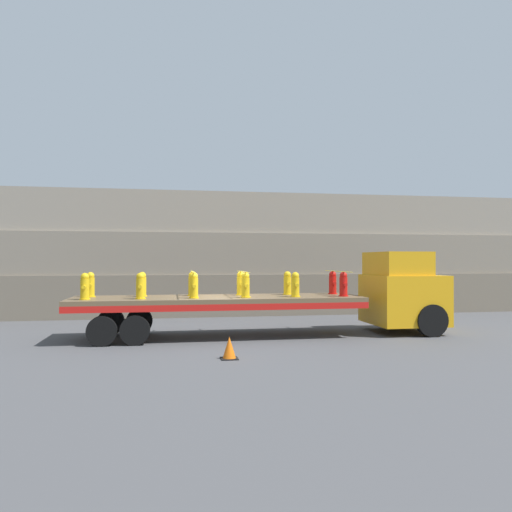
% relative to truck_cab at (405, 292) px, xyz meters
% --- Properties ---
extents(ground_plane, '(120.00, 120.00, 0.00)m').
position_rel_truck_cab_xyz_m(ground_plane, '(-6.60, 0.00, -1.42)').
color(ground_plane, '#474749').
extents(rock_cliff, '(60.00, 3.30, 5.67)m').
position_rel_truck_cab_xyz_m(rock_cliff, '(-6.60, 7.34, 1.42)').
color(rock_cliff, '#706656').
rests_on(rock_cliff, ground_plane).
extents(truck_cab, '(2.36, 2.66, 2.83)m').
position_rel_truck_cab_xyz_m(truck_cab, '(0.00, 0.00, 0.00)').
color(truck_cab, orange).
rests_on(truck_cab, ground_plane).
extents(flatbed_trailer, '(9.48, 2.62, 1.33)m').
position_rel_truck_cab_xyz_m(flatbed_trailer, '(-7.23, 0.00, -0.34)').
color(flatbed_trailer, brown).
rests_on(flatbed_trailer, ground_plane).
extents(fire_hydrant_yellow_near_0, '(0.33, 0.48, 0.82)m').
position_rel_truck_cab_xyz_m(fire_hydrant_yellow_near_0, '(-10.74, -0.55, 0.31)').
color(fire_hydrant_yellow_near_0, gold).
rests_on(fire_hydrant_yellow_near_0, flatbed_trailer).
extents(fire_hydrant_yellow_far_0, '(0.33, 0.48, 0.82)m').
position_rel_truck_cab_xyz_m(fire_hydrant_yellow_far_0, '(-10.74, 0.55, 0.31)').
color(fire_hydrant_yellow_far_0, gold).
rests_on(fire_hydrant_yellow_far_0, flatbed_trailer).
extents(fire_hydrant_yellow_near_1, '(0.33, 0.48, 0.82)m').
position_rel_truck_cab_xyz_m(fire_hydrant_yellow_near_1, '(-9.09, -0.55, 0.31)').
color(fire_hydrant_yellow_near_1, gold).
rests_on(fire_hydrant_yellow_near_1, flatbed_trailer).
extents(fire_hydrant_yellow_far_1, '(0.33, 0.48, 0.82)m').
position_rel_truck_cab_xyz_m(fire_hydrant_yellow_far_1, '(-9.09, 0.55, 0.31)').
color(fire_hydrant_yellow_far_1, gold).
rests_on(fire_hydrant_yellow_far_1, flatbed_trailer).
extents(fire_hydrant_yellow_near_2, '(0.33, 0.48, 0.82)m').
position_rel_truck_cab_xyz_m(fire_hydrant_yellow_near_2, '(-7.43, -0.55, 0.31)').
color(fire_hydrant_yellow_near_2, gold).
rests_on(fire_hydrant_yellow_near_2, flatbed_trailer).
extents(fire_hydrant_yellow_far_2, '(0.33, 0.48, 0.82)m').
position_rel_truck_cab_xyz_m(fire_hydrant_yellow_far_2, '(-7.43, 0.55, 0.31)').
color(fire_hydrant_yellow_far_2, gold).
rests_on(fire_hydrant_yellow_far_2, flatbed_trailer).
extents(fire_hydrant_yellow_near_3, '(0.33, 0.48, 0.82)m').
position_rel_truck_cab_xyz_m(fire_hydrant_yellow_near_3, '(-5.78, -0.55, 0.31)').
color(fire_hydrant_yellow_near_3, gold).
rests_on(fire_hydrant_yellow_near_3, flatbed_trailer).
extents(fire_hydrant_yellow_far_3, '(0.33, 0.48, 0.82)m').
position_rel_truck_cab_xyz_m(fire_hydrant_yellow_far_3, '(-5.78, 0.55, 0.31)').
color(fire_hydrant_yellow_far_3, gold).
rests_on(fire_hydrant_yellow_far_3, flatbed_trailer).
extents(fire_hydrant_yellow_near_4, '(0.33, 0.48, 0.82)m').
position_rel_truck_cab_xyz_m(fire_hydrant_yellow_near_4, '(-4.12, -0.55, 0.31)').
color(fire_hydrant_yellow_near_4, gold).
rests_on(fire_hydrant_yellow_near_4, flatbed_trailer).
extents(fire_hydrant_yellow_far_4, '(0.33, 0.48, 0.82)m').
position_rel_truck_cab_xyz_m(fire_hydrant_yellow_far_4, '(-4.12, 0.55, 0.31)').
color(fire_hydrant_yellow_far_4, gold).
rests_on(fire_hydrant_yellow_far_4, flatbed_trailer).
extents(fire_hydrant_red_near_5, '(0.33, 0.48, 0.82)m').
position_rel_truck_cab_xyz_m(fire_hydrant_red_near_5, '(-2.47, -0.55, 0.31)').
color(fire_hydrant_red_near_5, red).
rests_on(fire_hydrant_red_near_5, flatbed_trailer).
extents(fire_hydrant_red_far_5, '(0.33, 0.48, 0.82)m').
position_rel_truck_cab_xyz_m(fire_hydrant_red_far_5, '(-2.47, 0.55, 0.31)').
color(fire_hydrant_red_far_5, red).
rests_on(fire_hydrant_red_far_5, flatbed_trailer).
extents(cargo_strap_rear, '(0.05, 2.72, 0.01)m').
position_rel_truck_cab_xyz_m(cargo_strap_rear, '(-7.43, 0.00, 0.74)').
color(cargo_strap_rear, yellow).
rests_on(cargo_strap_rear, fire_hydrant_yellow_near_2).
extents(cargo_strap_middle, '(0.05, 2.72, 0.01)m').
position_rel_truck_cab_xyz_m(cargo_strap_middle, '(-5.78, 0.00, 0.74)').
color(cargo_strap_middle, yellow).
rests_on(cargo_strap_middle, fire_hydrant_yellow_near_3).
extents(cargo_strap_front, '(0.05, 2.72, 0.01)m').
position_rel_truck_cab_xyz_m(cargo_strap_front, '(-2.47, 0.00, 0.74)').
color(cargo_strap_front, yellow).
rests_on(cargo_strap_front, fire_hydrant_red_near_5).
extents(traffic_cone, '(0.44, 0.44, 0.57)m').
position_rel_truck_cab_xyz_m(traffic_cone, '(-6.68, -3.71, -1.14)').
color(traffic_cone, black).
rests_on(traffic_cone, ground_plane).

